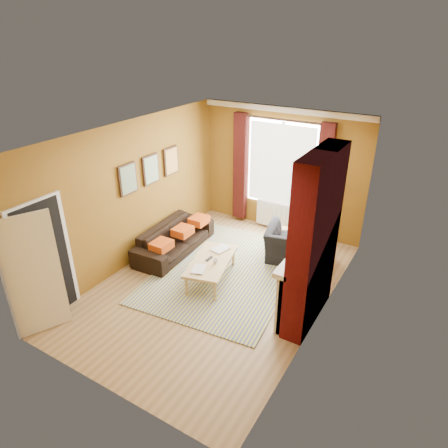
{
  "coord_description": "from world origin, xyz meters",
  "views": [
    {
      "loc": [
        3.24,
        -5.17,
        4.3
      ],
      "look_at": [
        0.0,
        0.25,
        1.15
      ],
      "focal_mm": 32.0,
      "sensor_mm": 36.0,
      "label": 1
    }
  ],
  "objects_px": {
    "wicker_stool": "(282,238)",
    "floor_lamp": "(331,198)",
    "sofa": "(174,239)",
    "coffee_table": "(211,262)",
    "armchair": "(294,245)"
  },
  "relations": [
    {
      "from": "wicker_stool",
      "to": "floor_lamp",
      "type": "distance_m",
      "value": 1.36
    },
    {
      "from": "sofa",
      "to": "floor_lamp",
      "type": "relative_size",
      "value": 1.29
    },
    {
      "from": "sofa",
      "to": "coffee_table",
      "type": "relative_size",
      "value": 1.41
    },
    {
      "from": "wicker_stool",
      "to": "floor_lamp",
      "type": "relative_size",
      "value": 0.28
    },
    {
      "from": "coffee_table",
      "to": "floor_lamp",
      "type": "bearing_deg",
      "value": 40.62
    },
    {
      "from": "coffee_table",
      "to": "floor_lamp",
      "type": "distance_m",
      "value": 2.71
    },
    {
      "from": "floor_lamp",
      "to": "wicker_stool",
      "type": "bearing_deg",
      "value": -164.37
    },
    {
      "from": "coffee_table",
      "to": "floor_lamp",
      "type": "xyz_separation_m",
      "value": [
        1.49,
        2.1,
        0.84
      ]
    },
    {
      "from": "armchair",
      "to": "coffee_table",
      "type": "distance_m",
      "value": 1.8
    },
    {
      "from": "sofa",
      "to": "wicker_stool",
      "type": "xyz_separation_m",
      "value": [
        1.86,
        1.34,
        -0.09
      ]
    },
    {
      "from": "wicker_stool",
      "to": "floor_lamp",
      "type": "bearing_deg",
      "value": 15.63
    },
    {
      "from": "coffee_table",
      "to": "wicker_stool",
      "type": "bearing_deg",
      "value": 57.43
    },
    {
      "from": "wicker_stool",
      "to": "armchair",
      "type": "bearing_deg",
      "value": -43.33
    },
    {
      "from": "armchair",
      "to": "coffee_table",
      "type": "relative_size",
      "value": 0.77
    },
    {
      "from": "armchair",
      "to": "wicker_stool",
      "type": "xyz_separation_m",
      "value": [
        -0.43,
        0.4,
        -0.15
      ]
    }
  ]
}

